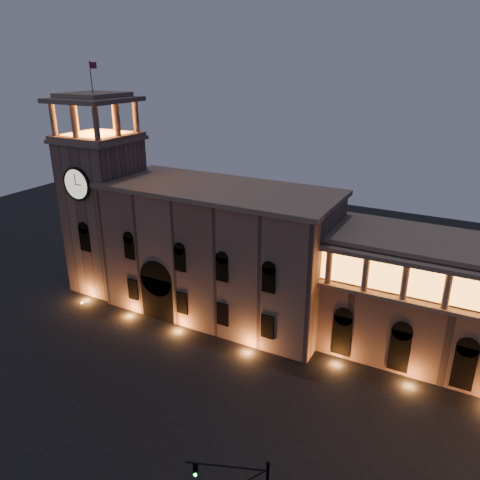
{
  "coord_description": "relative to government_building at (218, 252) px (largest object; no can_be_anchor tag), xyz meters",
  "views": [
    {
      "loc": [
        27.32,
        -27.03,
        32.56
      ],
      "look_at": [
        4.35,
        16.0,
        13.64
      ],
      "focal_mm": 35.0,
      "sensor_mm": 36.0,
      "label": 1
    }
  ],
  "objects": [
    {
      "name": "ground",
      "position": [
        2.08,
        -21.93,
        -8.77
      ],
      "size": [
        160.0,
        160.0,
        0.0
      ],
      "primitive_type": "plane",
      "color": "black",
      "rests_on": "ground"
    },
    {
      "name": "clock_tower",
      "position": [
        -18.42,
        -0.95,
        3.73
      ],
      "size": [
        9.8,
        9.8,
        32.4
      ],
      "color": "#7A5E50",
      "rests_on": "ground"
    },
    {
      "name": "government_building",
      "position": [
        0.0,
        0.0,
        0.0
      ],
      "size": [
        30.8,
        12.8,
        17.6
      ],
      "color": "#7A5E50",
      "rests_on": "ground"
    }
  ]
}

